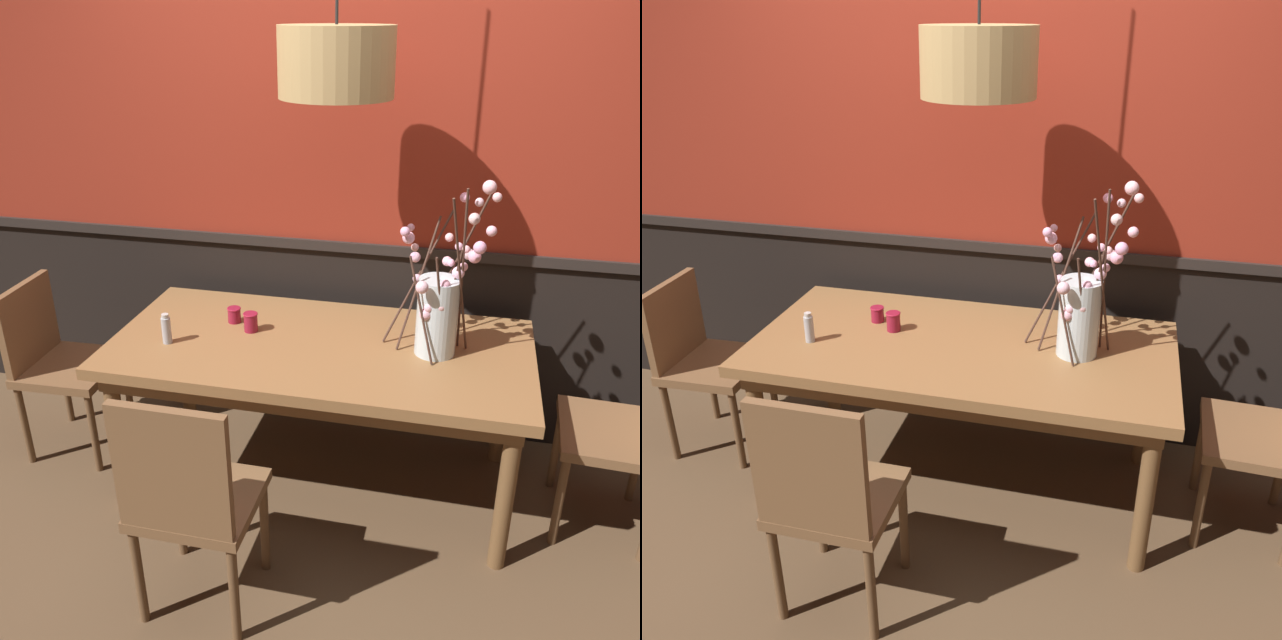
% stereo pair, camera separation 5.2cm
% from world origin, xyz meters
% --- Properties ---
extents(ground_plane, '(24.00, 24.00, 0.00)m').
position_xyz_m(ground_plane, '(0.00, 0.00, 0.00)').
color(ground_plane, brown).
extents(back_wall, '(5.56, 0.14, 2.85)m').
position_xyz_m(back_wall, '(0.00, 0.62, 1.42)').
color(back_wall, black).
rests_on(back_wall, ground).
extents(dining_table, '(1.84, 0.91, 0.75)m').
position_xyz_m(dining_table, '(0.00, 0.00, 0.66)').
color(dining_table, olive).
rests_on(dining_table, ground).
extents(chair_head_east_end, '(0.44, 0.48, 0.94)m').
position_xyz_m(chair_head_east_end, '(1.33, 0.00, 0.53)').
color(chair_head_east_end, brown).
rests_on(chair_head_east_end, ground).
extents(chair_head_west_end, '(0.44, 0.46, 0.89)m').
position_xyz_m(chair_head_west_end, '(-1.35, 0.01, 0.51)').
color(chair_head_west_end, brown).
rests_on(chair_head_west_end, ground).
extents(chair_near_side_left, '(0.43, 0.41, 0.96)m').
position_xyz_m(chair_near_side_left, '(-0.27, -0.85, 0.53)').
color(chair_near_side_left, brown).
rests_on(chair_near_side_left, ground).
extents(chair_far_side_right, '(0.45, 0.46, 0.96)m').
position_xyz_m(chair_far_side_right, '(0.27, 0.86, 0.53)').
color(chair_far_side_right, brown).
rests_on(chair_far_side_right, ground).
extents(vase_with_blossoms, '(0.44, 0.42, 0.75)m').
position_xyz_m(vase_with_blossoms, '(0.50, 0.03, 0.95)').
color(vase_with_blossoms, silver).
rests_on(vase_with_blossoms, dining_table).
extents(candle_holder_nearer_center, '(0.07, 0.07, 0.07)m').
position_xyz_m(candle_holder_nearer_center, '(-0.44, 0.12, 0.78)').
color(candle_holder_nearer_center, maroon).
rests_on(candle_holder_nearer_center, dining_table).
extents(candle_holder_nearer_edge, '(0.07, 0.07, 0.09)m').
position_xyz_m(candle_holder_nearer_edge, '(-0.33, 0.05, 0.79)').
color(candle_holder_nearer_edge, maroon).
rests_on(candle_holder_nearer_edge, dining_table).
extents(condiment_bottle, '(0.04, 0.04, 0.14)m').
position_xyz_m(condiment_bottle, '(-0.65, -0.15, 0.81)').
color(condiment_bottle, '#ADADB2').
rests_on(condiment_bottle, dining_table).
extents(pendant_lamp, '(0.45, 0.45, 1.08)m').
position_xyz_m(pendant_lamp, '(0.04, 0.09, 1.90)').
color(pendant_lamp, tan).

